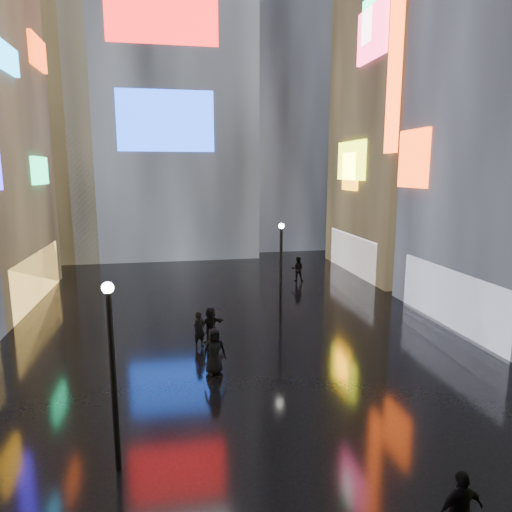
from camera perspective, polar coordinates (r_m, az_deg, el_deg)
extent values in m
plane|color=black|center=(24.75, -3.45, -8.04)|extent=(140.00, 140.00, 0.00)
cube|color=#FFC659|center=(31.08, -25.76, -2.36)|extent=(0.20, 10.00, 3.00)
cube|color=#1CFF8D|center=(32.10, -25.41, 9.62)|extent=(0.25, 3.00, 1.71)
cube|color=#1AABFF|center=(27.68, -29.29, 21.21)|extent=(0.25, 4.84, 1.37)
cube|color=#FF410C|center=(34.72, -25.63, 21.94)|extent=(0.25, 3.32, 1.94)
cube|color=white|center=(25.44, 23.20, -4.86)|extent=(0.20, 9.00, 3.00)
cube|color=#FF410C|center=(28.00, 19.10, 11.42)|extent=(0.25, 2.99, 3.26)
cube|color=#FF410C|center=(31.13, 16.96, 21.47)|extent=(0.25, 1.40, 10.00)
cube|color=black|center=(38.73, 19.81, 19.07)|extent=(10.00, 12.00, 28.00)
cube|color=white|center=(36.65, 11.95, 0.32)|extent=(0.20, 9.00, 3.00)
cube|color=#EBFF19|center=(36.30, 11.82, 11.59)|extent=(0.25, 4.92, 2.91)
cube|color=#FF3265|center=(34.90, 14.33, 25.44)|extent=(0.25, 4.36, 3.46)
cube|color=orange|center=(36.40, 11.70, 10.30)|extent=(0.25, 2.63, 2.87)
cube|color=#1CFF8D|center=(35.76, 13.89, 26.62)|extent=(0.25, 1.69, 2.90)
cube|color=black|center=(49.05, -11.58, 25.90)|extent=(16.00, 14.00, 42.00)
cube|color=#FF1414|center=(42.25, -11.72, 28.47)|extent=(9.00, 0.20, 6.00)
cube|color=#194CFF|center=(40.38, -11.22, 16.24)|extent=(8.00, 0.20, 5.00)
cube|color=black|center=(51.49, 3.06, 20.78)|extent=(12.00, 12.00, 34.00)
cube|color=black|center=(46.90, -25.33, 15.87)|extent=(10.00, 10.00, 26.00)
cylinder|color=black|center=(12.80, -17.38, -14.93)|extent=(0.16, 0.16, 5.00)
sphere|color=white|center=(11.94, -18.06, -3.80)|extent=(0.30, 0.30, 0.30)
cylinder|color=black|center=(24.48, 3.13, -2.17)|extent=(0.16, 0.16, 5.00)
sphere|color=white|center=(24.05, 3.19, 3.77)|extent=(0.30, 0.30, 0.30)
imported|color=black|center=(11.76, 24.21, -27.03)|extent=(1.09, 0.53, 1.81)
imported|color=black|center=(18.37, -5.24, -11.76)|extent=(0.98, 0.71, 1.87)
imported|color=black|center=(21.57, -5.72, -8.57)|extent=(1.63, 1.07, 1.69)
imported|color=black|center=(21.06, -7.07, -9.15)|extent=(0.71, 0.64, 1.64)
imported|color=black|center=(33.20, 5.24, -1.63)|extent=(1.03, 0.90, 1.78)
imported|color=black|center=(17.89, -5.32, -7.66)|extent=(1.28, 1.29, 0.90)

